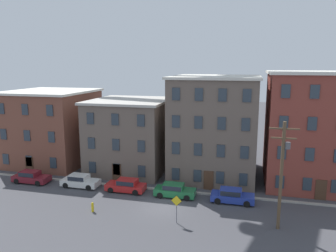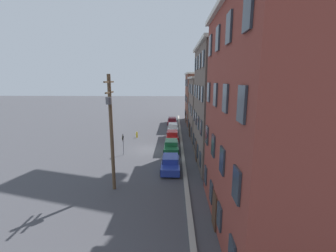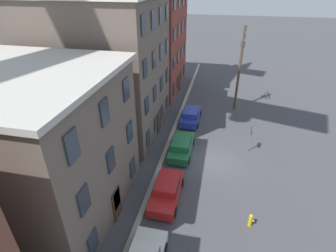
# 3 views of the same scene
# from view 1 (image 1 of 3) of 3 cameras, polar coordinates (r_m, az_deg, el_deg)

# --- Properties ---
(ground_plane) EXTENTS (200.00, 200.00, 0.00)m
(ground_plane) POSITION_cam_1_polar(r_m,az_deg,el_deg) (33.52, -0.97, -14.07)
(ground_plane) COLOR #424247
(kerb_strip) EXTENTS (56.00, 0.36, 0.16)m
(kerb_strip) POSITION_cam_1_polar(r_m,az_deg,el_deg) (37.50, 0.85, -11.17)
(kerb_strip) COLOR #9E998E
(kerb_strip) RESTS_ON ground_plane
(apartment_corner) EXTENTS (11.16, 11.55, 10.42)m
(apartment_corner) POSITION_cam_1_polar(r_m,az_deg,el_deg) (50.11, -19.52, -0.08)
(apartment_corner) COLOR brown
(apartment_corner) RESTS_ON ground_plane
(apartment_midblock) EXTENTS (10.11, 10.61, 9.49)m
(apartment_midblock) POSITION_cam_1_polar(r_m,az_deg,el_deg) (44.23, -6.49, -1.50)
(apartment_midblock) COLOR #66564C
(apartment_midblock) RESTS_ON ground_plane
(apartment_far) EXTENTS (10.71, 11.97, 12.66)m
(apartment_far) POSITION_cam_1_polar(r_m,az_deg,el_deg) (42.03, 8.22, 0.02)
(apartment_far) COLOR #66564C
(apartment_far) RESTS_ON ground_plane
(apartment_annex) EXTENTS (11.50, 11.40, 13.27)m
(apartment_annex) POSITION_cam_1_polar(r_m,az_deg,el_deg) (42.19, 24.30, -0.37)
(apartment_annex) COLOR brown
(apartment_annex) RESTS_ON ground_plane
(car_maroon) EXTENTS (4.40, 1.92, 1.43)m
(car_maroon) POSITION_cam_1_polar(r_m,az_deg,el_deg) (43.17, -22.77, -8.11)
(car_maroon) COLOR maroon
(car_maroon) RESTS_ON ground_plane
(car_white) EXTENTS (4.40, 1.92, 1.43)m
(car_white) POSITION_cam_1_polar(r_m,az_deg,el_deg) (39.91, -15.08, -9.15)
(car_white) COLOR silver
(car_white) RESTS_ON ground_plane
(car_red) EXTENTS (4.40, 1.92, 1.43)m
(car_red) POSITION_cam_1_polar(r_m,az_deg,el_deg) (37.49, -7.28, -10.16)
(car_red) COLOR #B21E1E
(car_red) RESTS_ON ground_plane
(car_green) EXTENTS (4.40, 1.92, 1.43)m
(car_green) POSITION_cam_1_polar(r_m,az_deg,el_deg) (35.87, 1.12, -11.06)
(car_green) COLOR #1E6638
(car_green) RESTS_ON ground_plane
(car_blue) EXTENTS (4.40, 1.92, 1.43)m
(car_blue) POSITION_cam_1_polar(r_m,az_deg,el_deg) (35.10, 11.07, -11.76)
(car_blue) COLOR #233899
(car_blue) RESTS_ON ground_plane
(caution_sign) EXTENTS (1.02, 0.08, 2.64)m
(caution_sign) POSITION_cam_1_polar(r_m,az_deg,el_deg) (29.91, 1.49, -13.50)
(caution_sign) COLOR slate
(caution_sign) RESTS_ON ground_plane
(utility_pole) EXTENTS (2.40, 0.44, 9.44)m
(utility_pole) POSITION_cam_1_polar(r_m,az_deg,el_deg) (29.29, 19.25, -7.27)
(utility_pole) COLOR brown
(utility_pole) RESTS_ON ground_plane
(fire_hydrant) EXTENTS (0.24, 0.34, 0.96)m
(fire_hydrant) POSITION_cam_1_polar(r_m,az_deg,el_deg) (33.35, -13.01, -13.58)
(fire_hydrant) COLOR yellow
(fire_hydrant) RESTS_ON ground_plane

